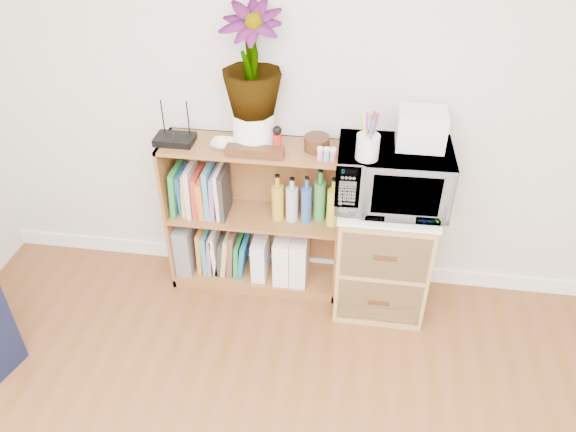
# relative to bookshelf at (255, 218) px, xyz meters

# --- Properties ---
(skirting_board) EXTENTS (4.00, 0.02, 0.10)m
(skirting_board) POSITION_rel_bookshelf_xyz_m (0.35, 0.14, -0.42)
(skirting_board) COLOR white
(skirting_board) RESTS_ON ground
(bookshelf) EXTENTS (1.00, 0.30, 0.95)m
(bookshelf) POSITION_rel_bookshelf_xyz_m (0.00, 0.00, 0.00)
(bookshelf) COLOR brown
(bookshelf) RESTS_ON ground
(wicker_unit) EXTENTS (0.50, 0.45, 0.70)m
(wicker_unit) POSITION_rel_bookshelf_xyz_m (0.75, -0.08, -0.12)
(wicker_unit) COLOR #9E7542
(wicker_unit) RESTS_ON ground
(microwave) EXTENTS (0.58, 0.40, 0.32)m
(microwave) POSITION_rel_bookshelf_xyz_m (0.75, -0.08, 0.40)
(microwave) COLOR silver
(microwave) RESTS_ON wicker_unit
(pen_cup) EXTENTS (0.11, 0.11, 0.12)m
(pen_cup) POSITION_rel_bookshelf_xyz_m (0.61, -0.19, 0.62)
(pen_cup) COLOR silver
(pen_cup) RESTS_ON microwave
(small_appliance) EXTENTS (0.23, 0.20, 0.19)m
(small_appliance) POSITION_rel_bookshelf_xyz_m (0.86, -0.03, 0.66)
(small_appliance) COLOR white
(small_appliance) RESTS_ON microwave
(router) EXTENTS (0.21, 0.14, 0.04)m
(router) POSITION_rel_bookshelf_xyz_m (-0.41, -0.02, 0.49)
(router) COLOR black
(router) RESTS_ON bookshelf
(white_bowl) EXTENTS (0.13, 0.13, 0.03)m
(white_bowl) POSITION_rel_bookshelf_xyz_m (-0.15, -0.03, 0.49)
(white_bowl) COLOR white
(white_bowl) RESTS_ON bookshelf
(plant_pot) EXTENTS (0.22, 0.22, 0.19)m
(plant_pot) POSITION_rel_bookshelf_xyz_m (0.01, 0.02, 0.57)
(plant_pot) COLOR white
(plant_pot) RESTS_ON bookshelf
(potted_plant) EXTENTS (0.31, 0.31, 0.55)m
(potted_plant) POSITION_rel_bookshelf_xyz_m (0.01, 0.02, 0.94)
(potted_plant) COLOR #307934
(potted_plant) RESTS_ON plant_pot
(trinket_box) EXTENTS (0.30, 0.08, 0.05)m
(trinket_box) POSITION_rel_bookshelf_xyz_m (0.04, -0.10, 0.50)
(trinket_box) COLOR #361D0E
(trinket_box) RESTS_ON bookshelf
(kokeshi_doll) EXTENTS (0.04, 0.04, 0.10)m
(kokeshi_doll) POSITION_rel_bookshelf_xyz_m (0.15, -0.04, 0.53)
(kokeshi_doll) COLOR #AA1F15
(kokeshi_doll) RESTS_ON bookshelf
(wooden_bowl) EXTENTS (0.13, 0.13, 0.08)m
(wooden_bowl) POSITION_rel_bookshelf_xyz_m (0.35, 0.01, 0.51)
(wooden_bowl) COLOR #321B0D
(wooden_bowl) RESTS_ON bookshelf
(paint_jars) EXTENTS (0.11, 0.04, 0.06)m
(paint_jars) POSITION_rel_bookshelf_xyz_m (0.41, -0.09, 0.50)
(paint_jars) COLOR #CA7092
(paint_jars) RESTS_ON bookshelf
(file_box) EXTENTS (0.10, 0.26, 0.33)m
(file_box) POSITION_rel_bookshelf_xyz_m (-0.43, 0.00, -0.24)
(file_box) COLOR slate
(file_box) RESTS_ON bookshelf
(magazine_holder_left) EXTENTS (0.08, 0.21, 0.27)m
(magazine_holder_left) POSITION_rel_bookshelf_xyz_m (0.03, -0.01, -0.27)
(magazine_holder_left) COLOR silver
(magazine_holder_left) RESTS_ON bookshelf
(magazine_holder_mid) EXTENTS (0.10, 0.24, 0.30)m
(magazine_holder_mid) POSITION_rel_bookshelf_xyz_m (0.17, -0.01, -0.25)
(magazine_holder_mid) COLOR white
(magazine_holder_mid) RESTS_ON bookshelf
(magazine_holder_right) EXTENTS (0.10, 0.24, 0.31)m
(magazine_holder_right) POSITION_rel_bookshelf_xyz_m (0.27, -0.01, -0.25)
(magazine_holder_right) COLOR silver
(magazine_holder_right) RESTS_ON bookshelf
(cookbooks) EXTENTS (0.32, 0.20, 0.31)m
(cookbooks) POSITION_rel_bookshelf_xyz_m (-0.30, -0.00, 0.16)
(cookbooks) COLOR #1F7630
(cookbooks) RESTS_ON bookshelf
(liquor_bottles) EXTENTS (0.46, 0.07, 0.31)m
(liquor_bottles) POSITION_rel_bookshelf_xyz_m (0.33, 0.00, 0.17)
(liquor_bottles) COLOR #B78D22
(liquor_bottles) RESTS_ON bookshelf
(lower_books) EXTENTS (0.30, 0.19, 0.30)m
(lower_books) POSITION_rel_bookshelf_xyz_m (-0.21, 0.00, -0.27)
(lower_books) COLOR #CA6E23
(lower_books) RESTS_ON bookshelf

